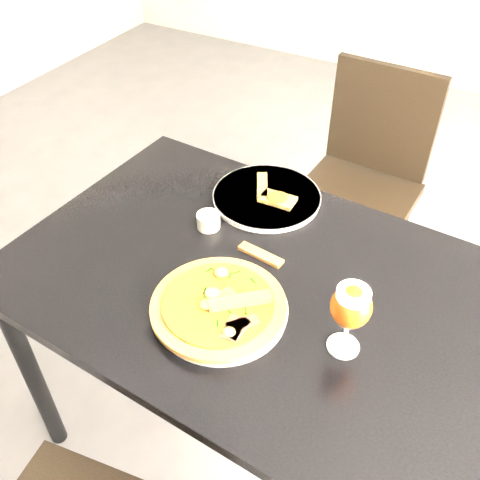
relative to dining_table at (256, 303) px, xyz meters
The scene contains 10 objects.
ground 0.68m from the dining_table, 167.70° to the right, with size 6.00×6.00×0.00m, color #535356.
dining_table is the anchor object (origin of this frame).
chair_far 0.89m from the dining_table, 90.12° to the left, with size 0.44×0.44×0.90m.
plate_main 0.17m from the dining_table, 97.65° to the right, with size 0.29×0.29×0.02m, color silver.
pizza 0.18m from the dining_table, 99.11° to the right, with size 0.30×0.30×0.03m.
plate_second 0.33m from the dining_table, 112.37° to the left, with size 0.30×0.30×0.02m, color silver.
crust_scraps 0.33m from the dining_table, 109.41° to the left, with size 0.16×0.13×0.01m.
loose_crust 0.12m from the dining_table, 109.94° to the left, with size 0.12×0.03×0.01m, color brown.
sauce_cup 0.25m from the dining_table, 152.06° to the left, with size 0.06×0.06×0.04m.
beer_glass 0.35m from the dining_table, 20.38° to the right, with size 0.08×0.08×0.17m.
Camera 1 is at (0.55, -0.77, 1.66)m, focal length 40.00 mm.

